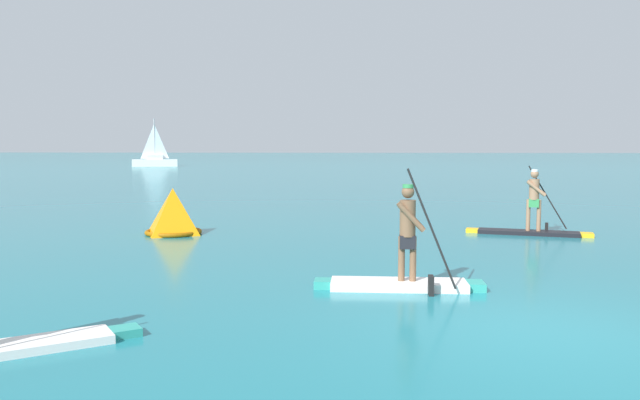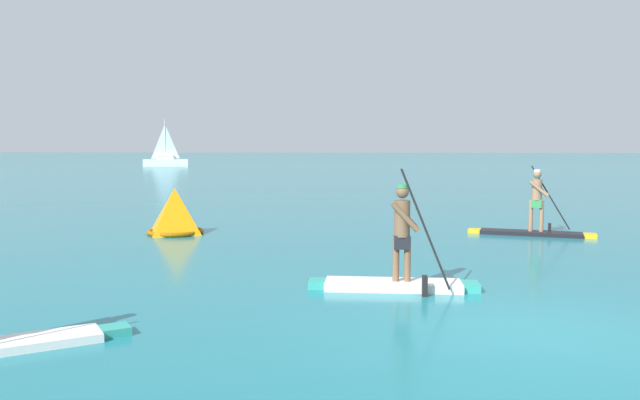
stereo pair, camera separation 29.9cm
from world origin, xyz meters
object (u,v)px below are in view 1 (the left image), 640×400
paddleboarder_mid_center (402,268)px  sailboat_left_horizon (155,160)px  paddleboarder_far_right (531,220)px  race_marker_buoy (173,214)px

paddleboarder_mid_center → sailboat_left_horizon: size_ratio=0.51×
paddleboarder_mid_center → sailboat_left_horizon: 66.50m
paddleboarder_mid_center → sailboat_left_horizon: (-26.30, 61.08, 0.42)m
paddleboarder_far_right → race_marker_buoy: (-9.57, -0.81, 0.18)m
race_marker_buoy → paddleboarder_mid_center: bearing=-45.7°
race_marker_buoy → sailboat_left_horizon: bearing=110.3°
paddleboarder_far_right → sailboat_left_horizon: size_ratio=0.59×
paddleboarder_mid_center → paddleboarder_far_right: size_ratio=0.86×
paddleboarder_far_right → sailboat_left_horizon: sailboat_left_horizon is taller
race_marker_buoy → sailboat_left_horizon: size_ratio=0.29×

